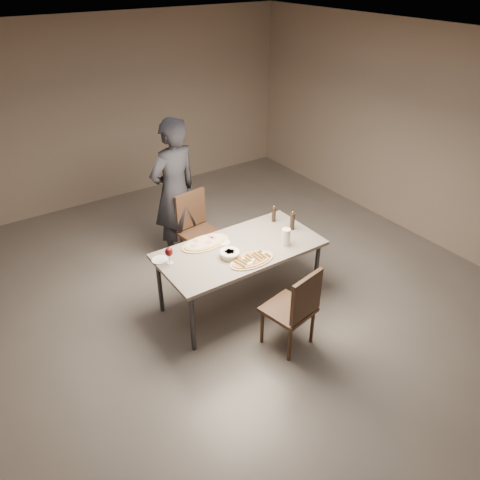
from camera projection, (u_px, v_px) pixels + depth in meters
room at (240, 194)px, 4.74m from camera, size 7.00×7.00×7.00m
dining_table at (240, 252)px, 5.11m from camera, size 1.80×0.90×0.75m
zucchini_pizza at (252, 260)px, 4.86m from camera, size 0.52×0.29×0.05m
ham_pizza at (205, 243)px, 5.14m from camera, size 0.56×0.31×0.04m
bread_basket at (230, 253)px, 4.90m from camera, size 0.22×0.22×0.08m
oil_dish at (224, 243)px, 5.16m from camera, size 0.13×0.13×0.02m
pepper_mill_left at (274, 214)px, 5.54m from camera, size 0.05×0.05×0.21m
pepper_mill_right at (292, 221)px, 5.37m from camera, size 0.06×0.06×0.23m
carafe at (286, 237)px, 5.08m from camera, size 0.10×0.10×0.20m
wine_glass at (169, 252)px, 4.77m from camera, size 0.08×0.08×0.19m
side_plate at (160, 260)px, 4.87m from camera, size 0.17×0.17×0.01m
chair_near at (296, 306)px, 4.59m from camera, size 0.52×0.52×0.94m
chair_far at (197, 225)px, 5.92m from camera, size 0.52×0.52×0.97m
diner at (174, 192)px, 5.83m from camera, size 0.77×0.59×1.89m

